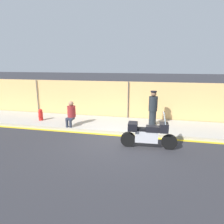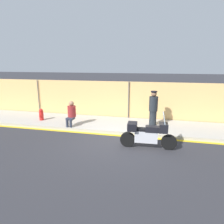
{
  "view_description": "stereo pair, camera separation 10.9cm",
  "coord_description": "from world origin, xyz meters",
  "px_view_note": "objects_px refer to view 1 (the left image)",
  "views": [
    {
      "loc": [
        1.51,
        -7.8,
        3.27
      ],
      "look_at": [
        -0.43,
        1.07,
        1.05
      ],
      "focal_mm": 32.0,
      "sensor_mm": 36.0,
      "label": 1
    },
    {
      "loc": [
        1.62,
        -7.78,
        3.27
      ],
      "look_at": [
        -0.43,
        1.07,
        1.05
      ],
      "focal_mm": 32.0,
      "sensor_mm": 36.0,
      "label": 2
    }
  ],
  "objects_px": {
    "motorcycle": "(148,134)",
    "fire_hydrant": "(41,115)",
    "officer_standing": "(153,108)",
    "person_seated_on_curb": "(71,112)"
  },
  "relations": [
    {
      "from": "motorcycle",
      "to": "fire_hydrant",
      "type": "xyz_separation_m",
      "value": [
        -5.99,
        2.14,
        -0.11
      ]
    },
    {
      "from": "officer_standing",
      "to": "fire_hydrant",
      "type": "distance_m",
      "value": 6.16
    },
    {
      "from": "officer_standing",
      "to": "motorcycle",
      "type": "bearing_deg",
      "value": -92.58
    },
    {
      "from": "officer_standing",
      "to": "fire_hydrant",
      "type": "bearing_deg",
      "value": -175.4
    },
    {
      "from": "officer_standing",
      "to": "person_seated_on_curb",
      "type": "bearing_deg",
      "value": -166.0
    },
    {
      "from": "officer_standing",
      "to": "fire_hydrant",
      "type": "relative_size",
      "value": 2.7
    },
    {
      "from": "person_seated_on_curb",
      "to": "fire_hydrant",
      "type": "relative_size",
      "value": 1.92
    },
    {
      "from": "officer_standing",
      "to": "person_seated_on_curb",
      "type": "relative_size",
      "value": 1.4
    },
    {
      "from": "fire_hydrant",
      "to": "motorcycle",
      "type": "bearing_deg",
      "value": -19.68
    },
    {
      "from": "officer_standing",
      "to": "fire_hydrant",
      "type": "height_order",
      "value": "officer_standing"
    }
  ]
}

